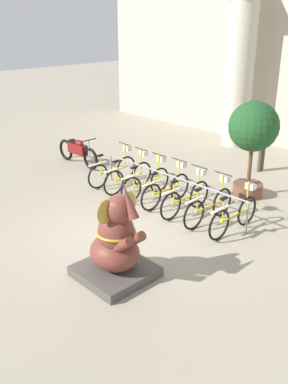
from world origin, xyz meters
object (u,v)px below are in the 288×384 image
(person_pedestrian, at_px, (263,137))
(potted_tree, at_px, (253,133))
(bicycle_1, at_px, (129,176))
(bicycle_2, at_px, (147,182))
(motorcycle, at_px, (78,151))
(elephant_statue, at_px, (116,245))
(bicycle_6, at_px, (235,214))
(bicycle_0, at_px, (113,169))
(bicycle_3, at_px, (167,189))
(bicycle_5, at_px, (210,205))
(bicycle_4, at_px, (186,197))

(person_pedestrian, relative_size, potted_tree, 0.71)
(bicycle_1, relative_size, potted_tree, 0.69)
(bicycle_2, xyz_separation_m, motorcycle, (-3.41, 0.27, 0.04))
(elephant_statue, relative_size, potted_tree, 0.78)
(bicycle_2, xyz_separation_m, potted_tree, (1.76, 1.99, 1.28))
(bicycle_6, bearing_deg, bicycle_0, -179.78)
(bicycle_2, height_order, elephant_statue, elephant_statue)
(person_pedestrian, bearing_deg, bicycle_1, -112.18)
(bicycle_2, bearing_deg, bicycle_6, 0.64)
(bicycle_3, xyz_separation_m, bicycle_6, (2.04, -0.01, 0.00))
(bicycle_6, height_order, person_pedestrian, person_pedestrian)
(bicycle_1, xyz_separation_m, person_pedestrian, (1.60, 3.93, 0.65))
(bicycle_1, height_order, bicycle_2, same)
(bicycle_1, xyz_separation_m, bicycle_3, (1.36, 0.04, 0.00))
(motorcycle, bearing_deg, bicycle_0, -6.97)
(elephant_statue, relative_size, motorcycle, 0.96)
(bicycle_2, bearing_deg, bicycle_0, 179.38)
(bicycle_2, relative_size, person_pedestrian, 0.97)
(bicycle_5, relative_size, motorcycle, 0.85)
(bicycle_3, bearing_deg, potted_tree, 60.94)
(bicycle_6, relative_size, potted_tree, 0.69)
(bicycle_5, bearing_deg, elephant_statue, -85.04)
(bicycle_2, xyz_separation_m, bicycle_5, (2.04, 0.02, 0.00))
(bicycle_3, relative_size, bicycle_4, 1.00)
(bicycle_4, xyz_separation_m, motorcycle, (-4.76, 0.26, 0.04))
(bicycle_5, relative_size, potted_tree, 0.69)
(person_pedestrian, distance_m, potted_tree, 2.21)
(bicycle_4, bearing_deg, bicycle_3, 176.90)
(bicycle_0, distance_m, bicycle_1, 0.68)
(motorcycle, bearing_deg, bicycle_2, -4.45)
(bicycle_1, relative_size, bicycle_5, 1.00)
(potted_tree, bearing_deg, bicycle_5, -82.07)
(bicycle_0, bearing_deg, elephant_statue, -39.22)
(elephant_statue, bearing_deg, bicycle_6, 82.04)
(bicycle_6, xyz_separation_m, motorcycle, (-6.12, 0.23, 0.04))
(bicycle_5, bearing_deg, bicycle_2, -179.39)
(potted_tree, bearing_deg, person_pedestrian, 113.26)
(bicycle_1, height_order, elephant_statue, elephant_statue)
(elephant_statue, distance_m, potted_tree, 5.09)
(motorcycle, bearing_deg, person_pedestrian, 40.29)
(bicycle_2, distance_m, person_pedestrian, 4.10)
(bicycle_2, height_order, motorcycle, bicycle_2)
(bicycle_2, relative_size, potted_tree, 0.69)
(bicycle_6, height_order, elephant_statue, elephant_statue)
(bicycle_1, bearing_deg, bicycle_5, 0.40)
(bicycle_4, relative_size, bicycle_5, 1.00)
(bicycle_1, bearing_deg, potted_tree, 39.13)
(bicycle_1, height_order, bicycle_6, same)
(bicycle_3, relative_size, bicycle_6, 1.00)
(bicycle_6, bearing_deg, bicycle_2, -179.36)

